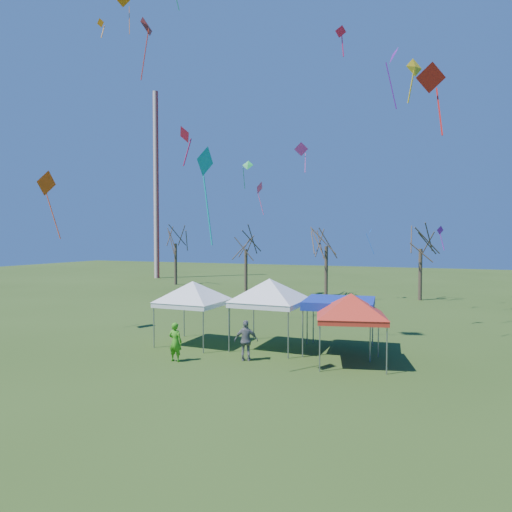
{
  "coord_description": "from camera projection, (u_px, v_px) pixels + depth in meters",
  "views": [
    {
      "loc": [
        7.75,
        -17.94,
        5.4
      ],
      "look_at": [
        -0.81,
        3.0,
        4.51
      ],
      "focal_mm": 32.0,
      "sensor_mm": 36.0,
      "label": 1
    }
  ],
  "objects": [
    {
      "name": "ground",
      "position": [
        247.0,
        363.0,
        19.74
      ],
      "size": [
        140.0,
        140.0,
        0.0
      ],
      "primitive_type": "plane",
      "color": "#2D4616",
      "rests_on": "ground"
    },
    {
      "name": "kite_20",
      "position": [
        101.0,
        24.0,
        28.74
      ],
      "size": [
        0.56,
        0.35,
        1.29
      ],
      "rotation": [
        0.0,
        0.0,
        3.16
      ],
      "color": "orange",
      "rests_on": "ground"
    },
    {
      "name": "radio_mast",
      "position": [
        156.0,
        185.0,
        61.28
      ],
      "size": [
        0.7,
        0.7,
        25.0
      ],
      "primitive_type": "cylinder",
      "color": "silver",
      "rests_on": "ground"
    },
    {
      "name": "kite_25",
      "position": [
        414.0,
        68.0,
        18.43
      ],
      "size": [
        0.73,
        0.71,
        1.83
      ],
      "rotation": [
        0.0,
        0.0,
        0.76
      ],
      "color": "gold",
      "rests_on": "ground"
    },
    {
      "name": "person_grey",
      "position": [
        246.0,
        340.0,
        20.07
      ],
      "size": [
        1.13,
        0.74,
        1.79
      ],
      "primitive_type": "imported",
      "rotation": [
        0.0,
        0.0,
        3.45
      ],
      "color": "slate",
      "rests_on": "ground"
    },
    {
      "name": "tent_white_mid",
      "position": [
        269.0,
        283.0,
        22.27
      ],
      "size": [
        4.49,
        4.49,
        3.96
      ],
      "rotation": [
        0.0,
        0.0,
        -0.01
      ],
      "color": "gray",
      "rests_on": "ground"
    },
    {
      "name": "tent_blue",
      "position": [
        339.0,
        303.0,
        21.62
      ],
      "size": [
        3.5,
        3.5,
        2.51
      ],
      "rotation": [
        0.0,
        0.0,
        0.1
      ],
      "color": "gray",
      "rests_on": "ground"
    },
    {
      "name": "person_green",
      "position": [
        175.0,
        342.0,
        19.95
      ],
      "size": [
        0.63,
        0.41,
        1.72
      ],
      "primitive_type": "imported",
      "rotation": [
        0.0,
        0.0,
        3.14
      ],
      "color": "#3AA21A",
      "rests_on": "ground"
    },
    {
      "name": "tent_white_west",
      "position": [
        193.0,
        286.0,
        23.1
      ],
      "size": [
        4.22,
        4.22,
        3.72
      ],
      "rotation": [
        0.0,
        0.0,
        -0.01
      ],
      "color": "gray",
      "rests_on": "ground"
    },
    {
      "name": "kite_1",
      "position": [
        185.0,
        135.0,
        21.44
      ],
      "size": [
        0.97,
        0.83,
        1.94
      ],
      "rotation": [
        0.0,
        0.0,
        2.61
      ],
      "color": "red",
      "rests_on": "ground"
    },
    {
      "name": "tent_red",
      "position": [
        351.0,
        298.0,
        19.44
      ],
      "size": [
        3.86,
        3.86,
        3.51
      ],
      "rotation": [
        0.0,
        0.0,
        0.25
      ],
      "color": "gray",
      "rests_on": "ground"
    },
    {
      "name": "tree_3",
      "position": [
        421.0,
        230.0,
        39.46
      ],
      "size": [
        3.59,
        3.59,
        7.91
      ],
      "color": "#3D2D21",
      "rests_on": "ground"
    },
    {
      "name": "kite_18",
      "position": [
        341.0,
        33.0,
        24.39
      ],
      "size": [
        0.78,
        0.74,
        1.64
      ],
      "rotation": [
        0.0,
        0.0,
        3.76
      ],
      "color": "#DF1544",
      "rests_on": "ground"
    },
    {
      "name": "tree_0",
      "position": [
        175.0,
        229.0,
        52.69
      ],
      "size": [
        3.83,
        3.83,
        8.44
      ],
      "color": "#3D2D21",
      "rests_on": "ground"
    },
    {
      "name": "tree_2",
      "position": [
        326.0,
        229.0,
        42.94
      ],
      "size": [
        3.71,
        3.71,
        8.18
      ],
      "color": "#3D2D21",
      "rests_on": "ground"
    },
    {
      "name": "kite_14",
      "position": [
        46.0,
        183.0,
        25.55
      ],
      "size": [
        1.04,
        1.48,
        3.86
      ],
      "rotation": [
        0.0,
        0.0,
        4.78
      ],
      "color": "#E5420C",
      "rests_on": "ground"
    },
    {
      "name": "kite_8",
      "position": [
        147.0,
        27.0,
        26.62
      ],
      "size": [
        0.66,
        1.32,
        3.81
      ],
      "rotation": [
        0.0,
        0.0,
        1.64
      ],
      "color": "red",
      "rests_on": "ground"
    },
    {
      "name": "kite_19",
      "position": [
        440.0,
        231.0,
        33.89
      ],
      "size": [
        0.64,
        0.66,
        1.86
      ],
      "rotation": [
        0.0,
        0.0,
        3.98
      ],
      "color": "purple",
      "rests_on": "ground"
    },
    {
      "name": "kite_7",
      "position": [
        123.0,
        0.0,
        32.93
      ],
      "size": [
        1.25,
        1.21,
        3.13
      ],
      "rotation": [
        0.0,
        0.0,
        3.79
      ],
      "color": "orange",
      "rests_on": "ground"
    },
    {
      "name": "kite_13",
      "position": [
        248.0,
        165.0,
        41.54
      ],
      "size": [
        1.11,
        0.8,
        2.61
      ],
      "rotation": [
        0.0,
        0.0,
        0.18
      ],
      "color": "green",
      "rests_on": "ground"
    },
    {
      "name": "kite_22",
      "position": [
        370.0,
        233.0,
        39.66
      ],
      "size": [
        0.74,
        0.76,
        2.33
      ],
      "rotation": [
        0.0,
        0.0,
        4.84
      ],
      "color": "blue",
      "rests_on": "ground"
    },
    {
      "name": "tree_1",
      "position": [
        246.0,
        234.0,
        46.38
      ],
      "size": [
        3.42,
        3.42,
        7.54
      ],
      "color": "#3D2D21",
      "rests_on": "ground"
    },
    {
      "name": "kite_11",
      "position": [
        301.0,
        149.0,
        36.69
      ],
      "size": [
        1.22,
        0.78,
        2.52
      ],
      "rotation": [
        0.0,
        0.0,
        3.38
      ],
      "color": "#EB34A1",
      "rests_on": "ground"
    },
    {
      "name": "kite_2",
      "position": [
        259.0,
        188.0,
        41.48
      ],
      "size": [
        0.66,
        1.25,
        3.05
      ],
      "rotation": [
        0.0,
        0.0,
        4.66
      ],
      "color": "#FF3880",
      "rests_on": "ground"
    },
    {
      "name": "kite_17",
      "position": [
        393.0,
        57.0,
        21.38
      ],
      "size": [
        0.81,
        1.06,
        2.87
      ],
      "rotation": [
        0.0,
        0.0,
        5.09
      ],
      "color": "#6C17A2",
      "rests_on": "ground"
    },
    {
      "name": "kite_27",
      "position": [
        431.0,
        79.0,
        15.54
      ],
      "size": [
        1.09,
        0.79,
        2.53
      ],
      "rotation": [
        0.0,
        0.0,
        3.48
      ],
      "color": "red",
      "rests_on": "ground"
    },
    {
      "name": "kite_5",
      "position": [
        204.0,
        163.0,
        16.78
      ],
      "size": [
        0.44,
        1.13,
        3.65
      ],
      "rotation": [
        0.0,
        0.0,
        4.64
      ],
      "color": "#0B9CA9",
      "rests_on": "ground"
    }
  ]
}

